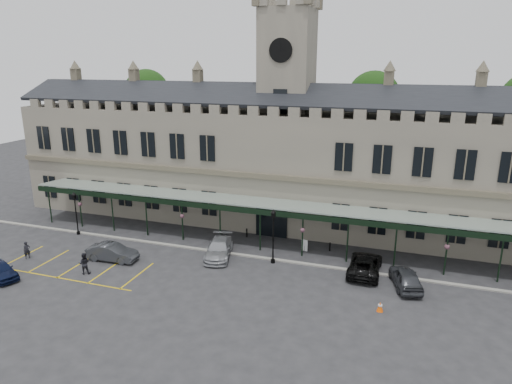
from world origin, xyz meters
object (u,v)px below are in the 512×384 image
(station_building, at_px, (285,163))
(person_b, at_px, (84,263))
(lamp_post_left, at_px, (76,209))
(person_a, at_px, (27,250))
(car_taxi, at_px, (219,249))
(car_van, at_px, (365,264))
(car_left_a, at_px, (0,270))
(car_left_b, at_px, (112,252))
(car_right_a, at_px, (406,278))
(lamp_post_mid, at_px, (273,231))
(sign_board, at_px, (304,245))
(clock_tower, at_px, (287,100))
(traffic_cone, at_px, (380,307))

(station_building, bearing_deg, person_b, -124.39)
(lamp_post_left, xyz_separation_m, person_a, (-0.33, -6.32, -1.87))
(lamp_post_left, height_order, person_a, lamp_post_left)
(car_taxi, distance_m, person_b, 11.42)
(station_building, xyz_separation_m, car_van, (9.74, -10.42, -5.71))
(car_left_a, relative_size, car_van, 0.77)
(car_left_a, bearing_deg, car_left_b, -26.23)
(car_van, bearing_deg, station_building, -46.65)
(car_van, height_order, car_right_a, car_right_a)
(lamp_post_mid, xyz_separation_m, car_van, (7.83, 0.55, -2.18))
(lamp_post_left, distance_m, car_right_a, 31.95)
(car_left_a, xyz_separation_m, car_right_a, (31.31, 8.88, 0.06))
(sign_board, relative_size, car_taxi, 0.21)
(car_taxi, bearing_deg, clock_tower, 61.04)
(station_building, bearing_deg, sign_board, -62.22)
(car_taxi, distance_m, person_a, 17.14)
(clock_tower, bearing_deg, station_building, -90.00)
(car_taxi, height_order, car_right_a, car_right_a)
(car_left_a, relative_size, car_left_b, 0.92)
(lamp_post_left, relative_size, car_left_a, 1.06)
(lamp_post_left, xyz_separation_m, lamp_post_mid, (20.79, -0.25, 0.28))
(person_a, distance_m, person_b, 6.96)
(lamp_post_left, bearing_deg, sign_board, 8.01)
(station_building, distance_m, lamp_post_mid, 11.68)
(car_right_a, xyz_separation_m, person_a, (-32.20, -5.10, 0.01))
(clock_tower, relative_size, person_a, 15.73)
(person_a, bearing_deg, car_right_a, -52.03)
(car_left_b, distance_m, car_taxi, 9.43)
(station_building, distance_m, traffic_cone, 20.78)
(lamp_post_left, relative_size, person_b, 2.42)
(person_b, bearing_deg, car_taxi, -170.85)
(lamp_post_mid, distance_m, car_right_a, 11.34)
(traffic_cone, relative_size, sign_board, 0.66)
(lamp_post_mid, height_order, car_taxi, lamp_post_mid)
(clock_tower, relative_size, lamp_post_left, 5.52)
(traffic_cone, relative_size, car_left_a, 0.17)
(station_building, height_order, lamp_post_mid, station_building)
(car_van, bearing_deg, car_left_b, 12.24)
(sign_board, bearing_deg, car_van, -10.54)
(station_building, distance_m, car_left_b, 19.86)
(person_a, bearing_deg, lamp_post_left, 26.01)
(car_taxi, relative_size, car_right_a, 1.15)
(traffic_cone, bearing_deg, lamp_post_mid, 150.69)
(sign_board, xyz_separation_m, car_left_b, (-15.69, -7.47, 0.22))
(station_building, xyz_separation_m, person_b, (-12.30, -17.97, -5.54))
(lamp_post_mid, height_order, car_left_a, lamp_post_mid)
(station_building, bearing_deg, person_a, -138.41)
(traffic_cone, height_order, car_left_a, car_left_a)
(car_left_b, bearing_deg, lamp_post_left, 56.01)
(lamp_post_mid, bearing_deg, traffic_cone, -29.31)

